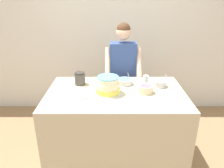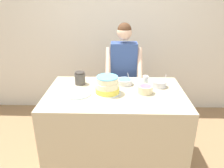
{
  "view_description": "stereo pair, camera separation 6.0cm",
  "coord_description": "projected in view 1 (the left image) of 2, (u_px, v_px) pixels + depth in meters",
  "views": [
    {
      "loc": [
        -0.04,
        -1.63,
        1.89
      ],
      "look_at": [
        -0.03,
        0.4,
        1.05
      ],
      "focal_mm": 35.0,
      "sensor_mm": 36.0,
      "label": 1
    },
    {
      "loc": [
        0.02,
        -1.62,
        1.89
      ],
      "look_at": [
        -0.03,
        0.4,
        1.05
      ],
      "focal_mm": 35.0,
      "sensor_mm": 36.0,
      "label": 2
    }
  ],
  "objects": [
    {
      "name": "cake",
      "position": [
        107.0,
        86.0,
        2.22
      ],
      "size": [
        0.28,
        0.28,
        0.18
      ],
      "color": "silver",
      "rests_on": "counter"
    },
    {
      "name": "stoneware_jar",
      "position": [
        79.0,
        79.0,
        2.45
      ],
      "size": [
        0.12,
        0.12,
        0.14
      ],
      "color": "#4C4742",
      "rests_on": "counter"
    },
    {
      "name": "person_baker",
      "position": [
        122.0,
        70.0,
        2.87
      ],
      "size": [
        0.46,
        0.43,
        1.56
      ],
      "color": "#2D2D38",
      "rests_on": "ground_plane"
    },
    {
      "name": "frosting_bowl_purple",
      "position": [
        145.0,
        89.0,
        2.25
      ],
      "size": [
        0.15,
        0.15,
        0.18
      ],
      "color": "beige",
      "rests_on": "counter"
    },
    {
      "name": "frosting_bowl_pink",
      "position": [
        159.0,
        83.0,
        2.41
      ],
      "size": [
        0.15,
        0.15,
        0.15
      ],
      "color": "silver",
      "rests_on": "counter"
    },
    {
      "name": "wall_back",
      "position": [
        114.0,
        33.0,
        3.48
      ],
      "size": [
        10.0,
        0.05,
        2.6
      ],
      "color": "silver",
      "rests_on": "ground_plane"
    },
    {
      "name": "drinking_glass",
      "position": [
        145.0,
        81.0,
        2.38
      ],
      "size": [
        0.06,
        0.06,
        0.13
      ],
      "color": "silver",
      "rests_on": "counter"
    },
    {
      "name": "ceramic_plate",
      "position": [
        78.0,
        94.0,
        2.22
      ],
      "size": [
        0.27,
        0.27,
        0.01
      ],
      "color": "silver",
      "rests_on": "counter"
    },
    {
      "name": "frosting_bowl_blue",
      "position": [
        124.0,
        81.0,
        2.46
      ],
      "size": [
        0.17,
        0.17,
        0.16
      ],
      "color": "silver",
      "rests_on": "counter"
    },
    {
      "name": "counter",
      "position": [
        115.0,
        130.0,
        2.46
      ],
      "size": [
        1.44,
        0.89,
        0.94
      ],
      "color": "#C6B793",
      "rests_on": "ground_plane"
    }
  ]
}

